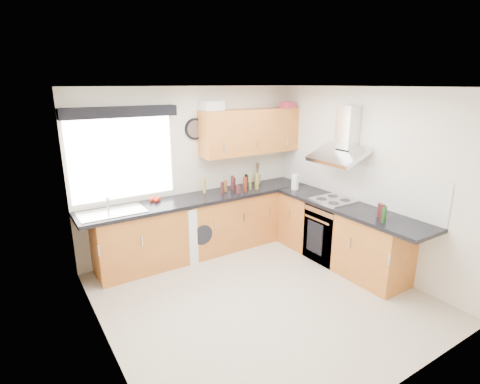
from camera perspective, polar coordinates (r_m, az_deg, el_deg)
ground_plane at (r=4.82m, az=3.09°, el=-15.58°), size 3.60×3.60×0.00m
ceiling at (r=4.09m, az=3.64°, el=15.67°), size 3.60×3.60×0.02m
wall_back at (r=5.79m, az=-7.20°, el=3.27°), size 3.60×0.02×2.50m
wall_front at (r=3.13m, az=23.40°, el=-9.54°), size 3.60×0.02×2.50m
wall_left at (r=3.60m, az=-20.67°, el=-5.86°), size 0.02×3.60×2.50m
wall_right at (r=5.51m, az=18.67°, el=1.86°), size 0.02×3.60×2.50m
window at (r=5.36m, az=-17.44°, el=4.88°), size 1.40×0.02×1.10m
window_blind at (r=5.20m, az=-17.76°, el=11.54°), size 1.50×0.18×0.14m
splashback at (r=5.71m, az=16.22°, el=1.82°), size 0.01×3.00×0.54m
base_cab_back at (r=5.74m, az=-6.54°, el=-5.40°), size 3.00×0.58×0.86m
base_cab_corner at (r=6.55m, az=6.13°, el=-2.63°), size 0.60×0.60×0.86m
base_cab_right at (r=5.64m, az=14.86°, el=-6.28°), size 0.58×2.10×0.86m
worktop_back at (r=5.63m, az=-5.74°, el=-0.93°), size 3.60×0.62×0.05m
worktop_right at (r=5.39m, az=16.31°, el=-2.31°), size 0.62×2.42×0.05m
sink at (r=5.17m, az=-18.97°, el=-2.56°), size 0.84×0.46×0.10m
oven at (r=5.73m, az=13.69°, el=-5.89°), size 0.56×0.58×0.85m
hob_plate at (r=5.57m, az=14.03°, el=-1.19°), size 0.52×0.52×0.01m
extractor_hood at (r=5.45m, az=15.37°, el=7.57°), size 0.52×0.78×0.66m
upper_cabinets at (r=6.01m, az=1.63°, el=9.19°), size 1.70×0.35×0.70m
washing_machine at (r=5.73m, az=-7.04°, el=-5.56°), size 0.67×0.66×0.84m
wall_clock at (r=5.67m, az=-6.79°, el=9.49°), size 0.32×0.04×0.32m
casserole at (r=5.72m, az=-4.42°, el=13.01°), size 0.36×0.28×0.14m
storage_box at (r=6.29m, az=7.24°, el=13.04°), size 0.25×0.22×0.10m
utensil_pot at (r=6.34m, az=2.68°, el=2.02°), size 0.12×0.12×0.14m
kitchen_roll at (r=5.99m, az=8.38°, el=1.54°), size 0.11×0.11×0.25m
tomato_cluster at (r=5.48m, az=-12.83°, el=-1.09°), size 0.16×0.16×0.07m
jar_0 at (r=5.80m, az=0.76°, el=1.11°), size 0.07×0.07×0.23m
jar_1 at (r=5.76m, az=-5.47°, el=1.02°), size 0.05×0.05×0.25m
jar_2 at (r=5.74m, az=-0.24°, el=0.39°), size 0.07×0.07×0.12m
jar_3 at (r=5.98m, az=-0.88°, el=1.33°), size 0.04×0.04×0.18m
jar_4 at (r=5.96m, az=2.58°, el=1.64°), size 0.07×0.07×0.25m
jar_5 at (r=6.11m, az=1.08°, el=1.71°), size 0.04×0.04×0.19m
jar_6 at (r=6.05m, az=0.92°, el=1.70°), size 0.05×0.05×0.22m
jar_7 at (r=5.71m, az=-2.71°, el=0.62°), size 0.06×0.06×0.18m
jar_8 at (r=5.92m, az=1.57°, el=1.56°), size 0.04×0.04×0.25m
jar_9 at (r=5.81m, az=-2.20°, el=0.91°), size 0.04×0.04×0.18m
jar_10 at (r=5.90m, az=-1.15°, el=1.38°), size 0.06×0.06×0.23m
bottle_0 at (r=4.87m, az=21.07°, el=-3.18°), size 0.06×0.06×0.20m
bottle_1 at (r=5.05m, az=20.47°, el=-2.58°), size 0.06×0.06×0.18m
bottle_2 at (r=4.87m, az=20.87°, el=-3.06°), size 0.06×0.06×0.22m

